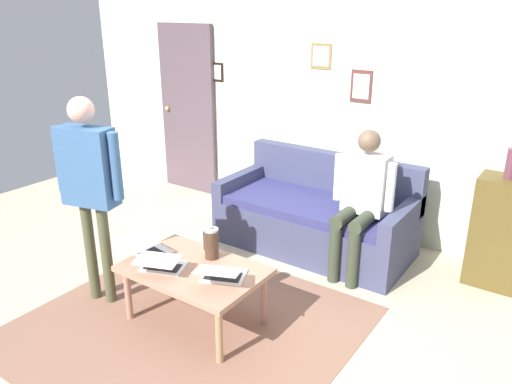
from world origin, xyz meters
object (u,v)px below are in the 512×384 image
(laptop_center, at_px, (222,274))
(person_seated, at_px, (361,195))
(coffee_table, at_px, (194,274))
(french_press, at_px, (211,243))
(side_shelf, at_px, (499,232))
(laptop_right, at_px, (145,247))
(interior_door, at_px, (188,110))
(laptop_left, at_px, (161,264))
(person_standing, at_px, (89,176))
(couch, at_px, (316,217))

(laptop_center, distance_m, person_seated, 1.50)
(coffee_table, bearing_deg, laptop_center, 175.45)
(laptop_center, height_order, french_press, french_press)
(side_shelf, bearing_deg, laptop_right, 41.39)
(interior_door, xyz_separation_m, laptop_left, (-1.83, 2.34, -0.52))
(side_shelf, bearing_deg, person_seated, 24.12)
(laptop_right, distance_m, side_shelf, 2.89)
(person_seated, bearing_deg, person_standing, 47.06)
(couch, relative_size, laptop_right, 4.74)
(laptop_left, bearing_deg, coffee_table, -137.71)
(coffee_table, xyz_separation_m, laptop_right, (0.46, 0.04, 0.10))
(coffee_table, distance_m, laptop_center, 0.29)
(coffee_table, distance_m, side_shelf, 2.53)
(coffee_table, bearing_deg, laptop_right, 4.97)
(couch, relative_size, person_seated, 1.43)
(couch, distance_m, person_seated, 0.72)
(coffee_table, relative_size, side_shelf, 1.07)
(laptop_center, height_order, person_standing, person_standing)
(coffee_table, height_order, laptop_right, laptop_right)
(couch, distance_m, laptop_left, 1.82)
(interior_door, bearing_deg, laptop_center, 135.83)
(laptop_right, bearing_deg, laptop_center, -178.61)
(laptop_left, bearing_deg, laptop_right, -22.10)
(coffee_table, xyz_separation_m, person_standing, (0.82, 0.20, 0.65))
(french_press, relative_size, person_seated, 0.21)
(interior_door, xyz_separation_m, couch, (-2.13, 0.56, -0.72))
(laptop_right, distance_m, person_seated, 1.84)
(french_press, relative_size, side_shelf, 0.28)
(interior_door, height_order, side_shelf, interior_door)
(side_shelf, bearing_deg, laptop_center, 52.85)
(side_shelf, bearing_deg, coffee_table, 47.58)
(laptop_left, distance_m, laptop_center, 0.47)
(interior_door, distance_m, laptop_left, 3.02)
(interior_door, bearing_deg, laptop_left, 127.95)
(couch, height_order, laptop_center, couch)
(interior_door, height_order, laptop_right, interior_door)
(couch, distance_m, french_press, 1.47)
(person_seated, bearing_deg, french_press, 61.44)
(laptop_center, relative_size, side_shelf, 0.48)
(couch, xyz_separation_m, person_standing, (0.96, 1.83, 0.75))
(laptop_right, relative_size, french_press, 1.44)
(couch, bearing_deg, laptop_right, 70.54)
(couch, height_order, laptop_left, couch)
(side_shelf, bearing_deg, person_standing, 39.26)
(laptop_center, bearing_deg, laptop_right, 1.39)
(french_press, distance_m, person_standing, 1.04)
(laptop_center, height_order, laptop_right, laptop_center)
(french_press, bearing_deg, couch, -94.88)
(french_press, bearing_deg, laptop_left, 62.61)
(laptop_left, xyz_separation_m, person_standing, (0.65, 0.04, 0.55))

